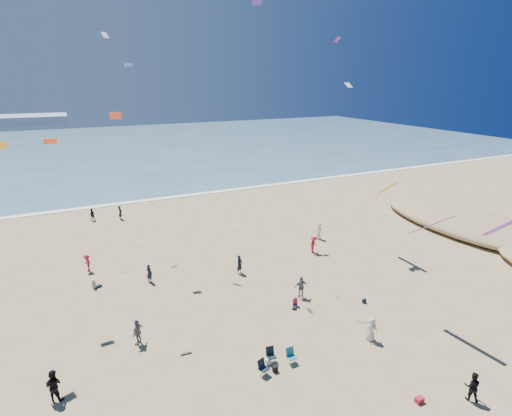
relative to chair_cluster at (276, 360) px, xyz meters
name	(u,v)px	position (x,y,z in m)	size (l,w,h in m)	color
ocean	(98,149)	(-2.50, 88.75, -0.47)	(220.00, 100.00, 0.06)	#476B84
surf_line	(130,202)	(-2.50, 38.75, -0.46)	(220.00, 1.20, 0.08)	white
standing_flyers	(246,290)	(1.56, 7.85, 0.37)	(28.62, 41.49, 1.87)	slate
seated_group	(272,384)	(-1.13, -1.61, -0.08)	(14.72, 29.48, 0.84)	white
chair_cluster	(276,360)	(0.00, 0.00, 0.00)	(2.69, 1.51, 1.00)	black
white_tote	(268,362)	(-0.30, 0.40, -0.30)	(0.35, 0.20, 0.40)	silver
black_backpack	(275,369)	(-0.24, -0.35, -0.31)	(0.30, 0.22, 0.38)	black
cooler	(419,400)	(5.70, -5.83, -0.35)	(0.45, 0.30, 0.30)	#A81826
navy_bag	(364,301)	(9.71, 3.44, -0.33)	(0.28, 0.18, 0.34)	black
kites_aloft	(311,107)	(7.18, 8.18, 14.23)	(48.18, 39.59, 29.52)	gold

